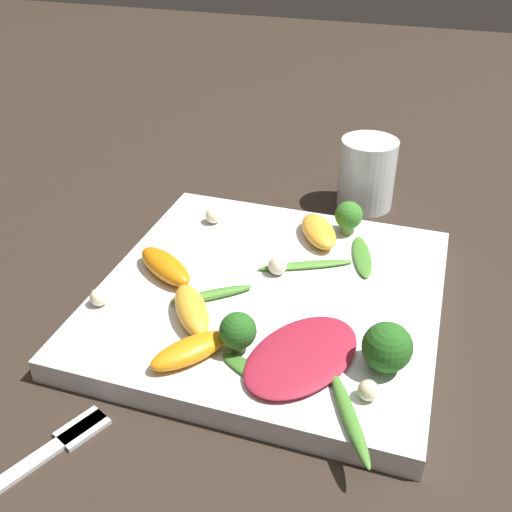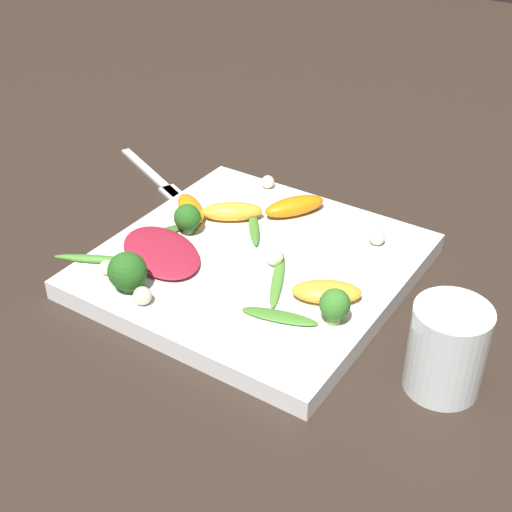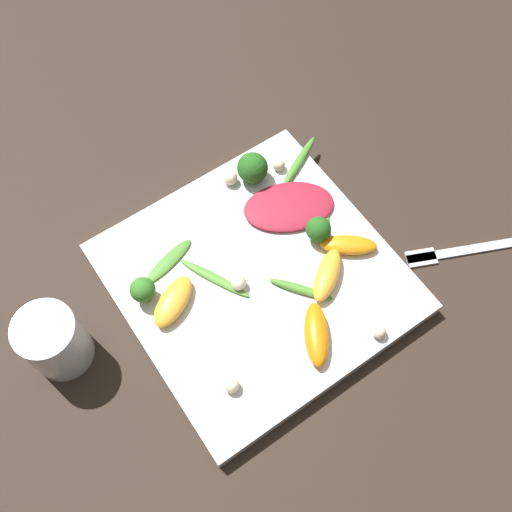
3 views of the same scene
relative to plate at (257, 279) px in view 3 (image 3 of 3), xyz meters
name	(u,v)px [view 3 (image 3 of 3)]	position (x,y,z in m)	size (l,w,h in m)	color
ground_plane	(257,282)	(0.00, 0.00, -0.01)	(2.40, 2.40, 0.00)	#2D231C
plate	(257,279)	(0.00, 0.00, 0.00)	(0.30, 0.30, 0.02)	white
drinking_glass	(54,341)	(0.22, -0.05, 0.03)	(0.06, 0.06, 0.08)	white
fork	(457,251)	(-0.22, 0.10, -0.01)	(0.15, 0.08, 0.01)	silver
radicchio_leaf_0	(289,206)	(-0.08, -0.05, 0.01)	(0.13, 0.11, 0.01)	maroon
orange_segment_0	(327,275)	(-0.06, 0.05, 0.02)	(0.07, 0.06, 0.02)	#FCAD33
orange_segment_1	(173,301)	(0.10, -0.02, 0.02)	(0.07, 0.06, 0.02)	#FCAD33
orange_segment_2	(348,245)	(-0.11, 0.03, 0.02)	(0.07, 0.06, 0.02)	orange
orange_segment_3	(316,334)	(-0.01, 0.10, 0.02)	(0.06, 0.07, 0.02)	orange
broccoli_floret_0	(143,290)	(0.12, -0.05, 0.03)	(0.03, 0.03, 0.03)	#7A9E51
broccoli_floret_1	(319,231)	(-0.09, 0.00, 0.03)	(0.03, 0.03, 0.03)	#7A9E51
broccoli_floret_2	(252,168)	(-0.07, -0.11, 0.03)	(0.04, 0.04, 0.04)	#84AD5B
arugula_sprig_0	(299,162)	(-0.13, -0.10, 0.01)	(0.08, 0.05, 0.01)	#47842D
arugula_sprig_1	(215,278)	(0.04, -0.02, 0.01)	(0.05, 0.09, 0.01)	#518E33
arugula_sprig_2	(169,261)	(0.07, -0.07, 0.01)	(0.07, 0.04, 0.00)	#47842D
arugula_sprig_3	(321,213)	(-0.11, -0.02, 0.01)	(0.04, 0.07, 0.00)	#3D7528
arugula_sprig_4	(301,289)	(-0.03, 0.04, 0.01)	(0.05, 0.07, 0.01)	#47842D
macadamia_nut_0	(240,284)	(0.02, 0.00, 0.02)	(0.02, 0.02, 0.02)	beige
macadamia_nut_1	(379,332)	(-0.07, 0.13, 0.02)	(0.02, 0.02, 0.02)	beige
macadamia_nut_2	(230,178)	(-0.04, -0.12, 0.02)	(0.02, 0.02, 0.02)	beige
macadamia_nut_3	(279,165)	(-0.11, -0.10, 0.02)	(0.02, 0.02, 0.02)	beige
macadamia_nut_4	(232,385)	(0.09, 0.09, 0.02)	(0.02, 0.02, 0.02)	beige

